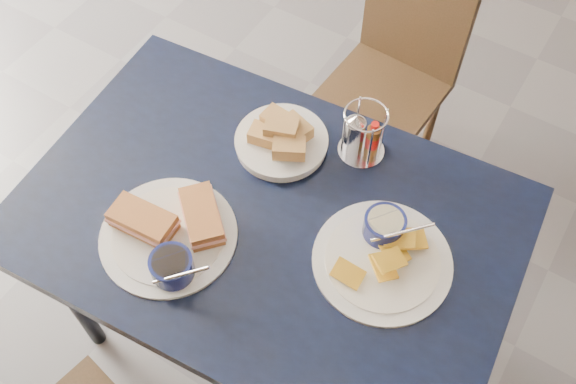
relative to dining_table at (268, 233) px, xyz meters
The scene contains 7 objects.
ground 0.68m from the dining_table, 141.68° to the left, with size 6.00×6.00×0.00m, color #545358.
dining_table is the anchor object (origin of this frame).
chair_far 0.91m from the dining_table, 94.49° to the left, with size 0.38×0.36×0.76m.
sandwich_plate 0.23m from the dining_table, 132.62° to the right, with size 0.31×0.30×0.12m.
plantain_plate 0.28m from the dining_table, 11.73° to the left, with size 0.30×0.30×0.12m.
bread_basket 0.22m from the dining_table, 112.65° to the left, with size 0.22×0.22×0.08m.
condiment_caddy 0.31m from the dining_table, 72.38° to the left, with size 0.11×0.11×0.14m.
Camera 1 is at (0.51, -0.67, 1.96)m, focal length 40.00 mm.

